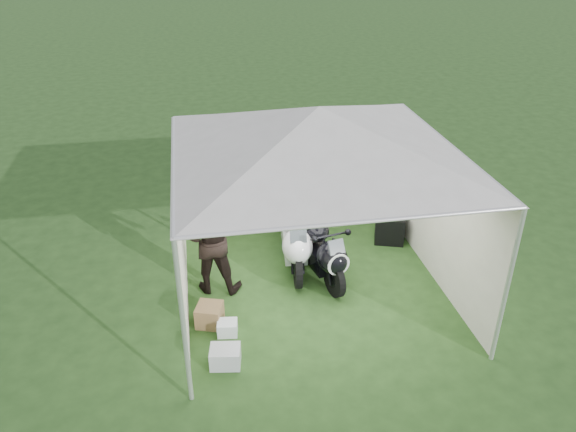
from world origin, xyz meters
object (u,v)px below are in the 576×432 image
motorcycle_white (294,234)px  motorcycle_black (318,246)px  crate_0 (225,357)px  equipment_box (390,228)px  person_dark_jacket (211,238)px  person_blue_jacket (296,197)px  crate_2 (227,328)px  canopy_tent (318,135)px  paddock_stand (296,240)px  crate_1 (210,315)px

motorcycle_white → motorcycle_black: motorcycle_white is taller
motorcycle_white → crate_0: 2.65m
equipment_box → person_dark_jacket: bearing=-164.6°
motorcycle_white → person_blue_jacket: 0.75m
crate_2 → motorcycle_black: bearing=37.6°
canopy_tent → motorcycle_black: bearing=67.7°
motorcycle_white → motorcycle_black: bearing=-45.5°
person_dark_jacket → equipment_box: size_ratio=3.56×
motorcycle_black → equipment_box: (1.53, 0.84, -0.30)m
crate_0 → paddock_stand: bearing=61.7°
motorcycle_white → crate_1: (-1.51, -1.36, -0.43)m
motorcycle_black → crate_2: motorcycle_black is taller
crate_1 → person_blue_jacket: bearing=50.3°
crate_2 → crate_0: bearing=-97.1°
paddock_stand → motorcycle_white: bearing=-103.9°
person_dark_jacket → crate_1: 1.19m
motorcycle_black → crate_0: motorcycle_black is taller
equipment_box → canopy_tent: bearing=-144.8°
canopy_tent → motorcycle_black: canopy_tent is taller
crate_0 → crate_1: crate_1 is taller
person_dark_jacket → equipment_box: (3.24, 0.89, -0.66)m
crate_1 → crate_2: 0.36m
paddock_stand → crate_1: bearing=-131.3°
crate_1 → crate_2: crate_1 is taller
equipment_box → motorcycle_white: bearing=-166.6°
crate_0 → crate_2: size_ratio=1.42×
canopy_tent → crate_1: 3.01m
motorcycle_white → crate_0: (-1.35, -2.24, -0.46)m
canopy_tent → crate_2: (-1.46, -0.89, -2.47)m
crate_1 → equipment_box: bearing=28.2°
crate_1 → motorcycle_white: bearing=42.0°
canopy_tent → equipment_box: 3.08m
canopy_tent → motorcycle_black: 2.05m
motorcycle_white → equipment_box: size_ratio=4.17×
motorcycle_black → paddock_stand: (-0.20, 0.90, -0.40)m
person_dark_jacket → crate_0: person_dark_jacket is taller
paddock_stand → crate_2: bearing=-123.3°
person_dark_jacket → crate_2: bearing=109.3°
motorcycle_black → person_blue_jacket: bearing=86.3°
equipment_box → person_blue_jacket: bearing=173.0°
canopy_tent → paddock_stand: canopy_tent is taller
person_blue_jacket → crate_2: person_blue_jacket is taller
person_blue_jacket → crate_0: size_ratio=4.70×
paddock_stand → crate_1: size_ratio=1.19×
paddock_stand → person_dark_jacket: (-1.51, -0.95, 0.76)m
crate_0 → equipment_box: bearing=40.0°
person_dark_jacket → crate_1: bearing=96.2°
paddock_stand → motorcycle_black: bearing=-77.6°
canopy_tent → paddock_stand: bearing=92.9°
motorcycle_black → crate_0: size_ratio=5.00×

